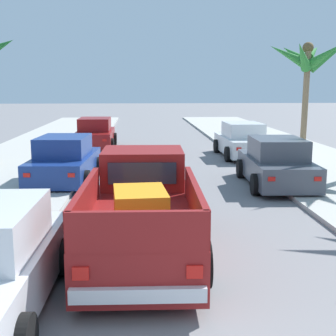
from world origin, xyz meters
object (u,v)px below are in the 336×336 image
(car_left_far, at_px, (276,164))
(palm_tree_left_mid, at_px, (308,60))
(car_right_near, at_px, (65,161))
(car_right_mid, at_px, (95,134))
(car_left_near, at_px, (242,141))
(pickup_truck, at_px, (142,212))

(car_left_far, xyz_separation_m, palm_tree_left_mid, (4.64, 10.37, 3.77))
(car_right_near, xyz_separation_m, palm_tree_left_mid, (11.42, 9.41, 3.77))
(car_right_near, relative_size, car_right_mid, 1.02)
(car_right_mid, bearing_deg, car_left_far, -55.24)
(car_left_near, height_order, car_right_mid, same)
(car_left_far, bearing_deg, car_right_near, 171.95)
(car_right_near, distance_m, palm_tree_left_mid, 15.27)
(car_left_near, height_order, car_right_near, same)
(car_right_near, distance_m, car_right_mid, 8.52)
(car_right_near, xyz_separation_m, car_right_mid, (0.21, 8.51, 0.00))
(car_right_near, bearing_deg, car_left_near, 36.03)
(car_right_near, xyz_separation_m, car_left_far, (6.79, -0.96, 0.00))
(car_left_far, bearing_deg, palm_tree_left_mid, 65.91)
(car_right_mid, distance_m, car_left_far, 11.53)
(car_right_near, height_order, car_right_mid, same)
(car_left_far, bearing_deg, car_right_mid, 124.76)
(car_left_far, bearing_deg, pickup_truck, -126.97)
(car_right_mid, height_order, palm_tree_left_mid, palm_tree_left_mid)
(pickup_truck, bearing_deg, palm_tree_left_mid, 60.94)
(car_left_near, height_order, palm_tree_left_mid, palm_tree_left_mid)
(car_left_near, bearing_deg, pickup_truck, -111.12)
(car_right_mid, bearing_deg, car_right_near, -91.42)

